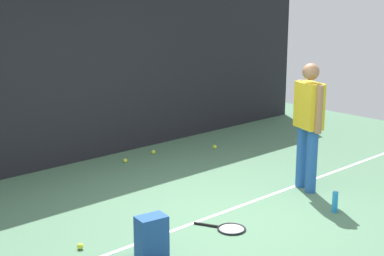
{
  "coord_description": "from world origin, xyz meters",
  "views": [
    {
      "loc": [
        -4.6,
        -4.63,
        2.69
      ],
      "look_at": [
        0.0,
        0.4,
        1.0
      ],
      "focal_mm": 54.72,
      "sensor_mm": 36.0,
      "label": 1
    }
  ],
  "objects_px": {
    "tennis_ball_by_fence": "(80,246)",
    "water_bottle": "(335,202)",
    "tennis_ball_mid_court": "(125,161)",
    "tennis_ball_near_player": "(215,147)",
    "tennis_ball_far_left": "(153,152)",
    "tennis_player": "(309,119)",
    "tennis_racket": "(229,228)",
    "backpack": "(151,237)"
  },
  "relations": [
    {
      "from": "tennis_ball_by_fence",
      "to": "water_bottle",
      "type": "distance_m",
      "value": 3.06
    },
    {
      "from": "tennis_racket",
      "to": "tennis_ball_by_fence",
      "type": "xyz_separation_m",
      "value": [
        -1.5,
        0.7,
        0.02
      ]
    },
    {
      "from": "tennis_ball_mid_court",
      "to": "water_bottle",
      "type": "bearing_deg",
      "value": -78.61
    },
    {
      "from": "water_bottle",
      "to": "tennis_player",
      "type": "bearing_deg",
      "value": 61.29
    },
    {
      "from": "tennis_racket",
      "to": "tennis_ball_by_fence",
      "type": "height_order",
      "value": "tennis_ball_by_fence"
    },
    {
      "from": "tennis_player",
      "to": "tennis_ball_by_fence",
      "type": "distance_m",
      "value": 3.38
    },
    {
      "from": "tennis_ball_near_player",
      "to": "tennis_ball_mid_court",
      "type": "distance_m",
      "value": 1.61
    },
    {
      "from": "tennis_ball_far_left",
      "to": "tennis_ball_by_fence",
      "type": "bearing_deg",
      "value": -141.18
    },
    {
      "from": "backpack",
      "to": "tennis_ball_far_left",
      "type": "height_order",
      "value": "backpack"
    },
    {
      "from": "tennis_ball_near_player",
      "to": "tennis_ball_far_left",
      "type": "height_order",
      "value": "same"
    },
    {
      "from": "tennis_player",
      "to": "tennis_ball_far_left",
      "type": "bearing_deg",
      "value": -150.61
    },
    {
      "from": "tennis_ball_by_fence",
      "to": "water_bottle",
      "type": "height_order",
      "value": "water_bottle"
    },
    {
      "from": "tennis_ball_near_player",
      "to": "tennis_ball_by_fence",
      "type": "bearing_deg",
      "value": -154.52
    },
    {
      "from": "tennis_ball_by_fence",
      "to": "tennis_racket",
      "type": "bearing_deg",
      "value": -24.85
    },
    {
      "from": "tennis_ball_mid_court",
      "to": "tennis_ball_far_left",
      "type": "height_order",
      "value": "same"
    },
    {
      "from": "tennis_racket",
      "to": "tennis_ball_near_player",
      "type": "distance_m",
      "value": 3.31
    },
    {
      "from": "tennis_ball_mid_court",
      "to": "tennis_ball_far_left",
      "type": "bearing_deg",
      "value": 6.84
    },
    {
      "from": "tennis_ball_mid_court",
      "to": "backpack",
      "type": "bearing_deg",
      "value": -121.49
    },
    {
      "from": "backpack",
      "to": "tennis_ball_mid_court",
      "type": "bearing_deg",
      "value": -112.04
    },
    {
      "from": "tennis_ball_by_fence",
      "to": "tennis_ball_far_left",
      "type": "distance_m",
      "value": 3.54
    },
    {
      "from": "tennis_racket",
      "to": "tennis_ball_by_fence",
      "type": "relative_size",
      "value": 9.52
    },
    {
      "from": "water_bottle",
      "to": "tennis_ball_near_player",
      "type": "bearing_deg",
      "value": 73.21
    },
    {
      "from": "tennis_player",
      "to": "tennis_racket",
      "type": "distance_m",
      "value": 1.98
    },
    {
      "from": "tennis_racket",
      "to": "water_bottle",
      "type": "distance_m",
      "value": 1.41
    },
    {
      "from": "tennis_player",
      "to": "tennis_racket",
      "type": "bearing_deg",
      "value": -62.56
    },
    {
      "from": "backpack",
      "to": "tennis_ball_by_fence",
      "type": "relative_size",
      "value": 6.67
    },
    {
      "from": "tennis_player",
      "to": "water_bottle",
      "type": "xyz_separation_m",
      "value": [
        -0.4,
        -0.74,
        -0.84
      ]
    },
    {
      "from": "tennis_player",
      "to": "tennis_racket",
      "type": "relative_size",
      "value": 2.71
    },
    {
      "from": "tennis_ball_near_player",
      "to": "tennis_ball_far_left",
      "type": "distance_m",
      "value": 1.05
    },
    {
      "from": "backpack",
      "to": "tennis_ball_far_left",
      "type": "xyz_separation_m",
      "value": [
        2.32,
        2.85,
        -0.18
      ]
    },
    {
      "from": "tennis_player",
      "to": "backpack",
      "type": "height_order",
      "value": "tennis_player"
    },
    {
      "from": "tennis_ball_far_left",
      "to": "water_bottle",
      "type": "height_order",
      "value": "water_bottle"
    },
    {
      "from": "tennis_ball_far_left",
      "to": "backpack",
      "type": "bearing_deg",
      "value": -129.14
    },
    {
      "from": "tennis_ball_far_left",
      "to": "tennis_ball_mid_court",
      "type": "bearing_deg",
      "value": -173.16
    },
    {
      "from": "tennis_ball_near_player",
      "to": "water_bottle",
      "type": "bearing_deg",
      "value": -106.79
    },
    {
      "from": "tennis_racket",
      "to": "tennis_player",
      "type": "bearing_deg",
      "value": 71.75
    },
    {
      "from": "tennis_ball_near_player",
      "to": "water_bottle",
      "type": "relative_size",
      "value": 0.25
    },
    {
      "from": "tennis_ball_near_player",
      "to": "tennis_ball_mid_court",
      "type": "bearing_deg",
      "value": 166.49
    },
    {
      "from": "tennis_player",
      "to": "water_bottle",
      "type": "bearing_deg",
      "value": -9.06
    },
    {
      "from": "tennis_player",
      "to": "tennis_ball_by_fence",
      "type": "relative_size",
      "value": 25.76
    },
    {
      "from": "tennis_ball_near_player",
      "to": "tennis_ball_by_fence",
      "type": "xyz_separation_m",
      "value": [
        -3.71,
        -1.77,
        0.0
      ]
    },
    {
      "from": "tennis_ball_by_fence",
      "to": "tennis_ball_mid_court",
      "type": "height_order",
      "value": "same"
    }
  ]
}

